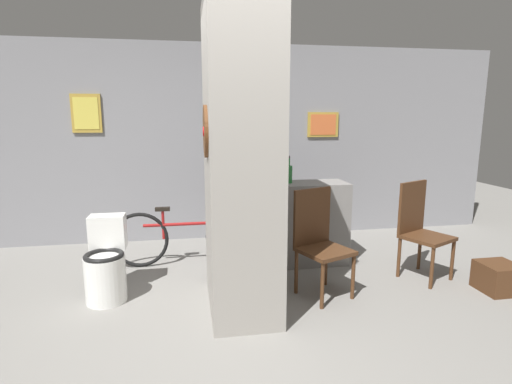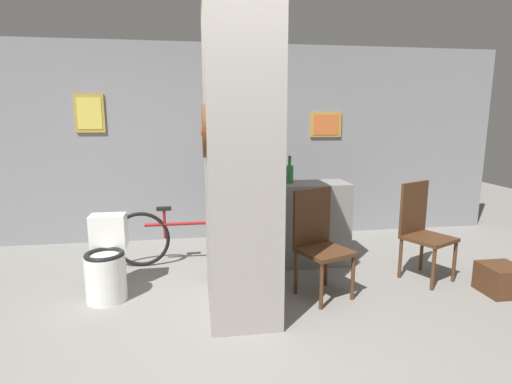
# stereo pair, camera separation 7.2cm
# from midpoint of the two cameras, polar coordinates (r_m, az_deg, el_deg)

# --- Properties ---
(ground_plane) EXTENTS (14.00, 14.00, 0.00)m
(ground_plane) POSITION_cam_midpoint_polar(r_m,az_deg,el_deg) (3.27, -2.76, -19.88)
(ground_plane) COLOR gray
(wall_back) EXTENTS (8.00, 0.09, 2.60)m
(wall_back) POSITION_cam_midpoint_polar(r_m,az_deg,el_deg) (5.44, -6.31, 6.89)
(wall_back) COLOR gray
(wall_back) RESTS_ON ground_plane
(pillar_center) EXTENTS (0.60, 1.03, 2.60)m
(pillar_center) POSITION_cam_midpoint_polar(r_m,az_deg,el_deg) (3.35, -2.85, 4.53)
(pillar_center) COLOR gray
(pillar_center) RESTS_ON ground_plane
(counter_shelf) EXTENTS (1.50, 0.44, 0.93)m
(counter_shelf) POSITION_cam_midpoint_polar(r_m,az_deg,el_deg) (4.52, 3.10, -4.60)
(counter_shelf) COLOR gray
(counter_shelf) RESTS_ON ground_plane
(toilet) EXTENTS (0.36, 0.52, 0.75)m
(toilet) POSITION_cam_midpoint_polar(r_m,az_deg,el_deg) (3.97, -21.13, -9.70)
(toilet) COLOR white
(toilet) RESTS_ON ground_plane
(chair_near_pillar) EXTENTS (0.55, 0.55, 1.00)m
(chair_near_pillar) POSITION_cam_midpoint_polar(r_m,az_deg,el_deg) (3.80, 8.46, -6.62)
(chair_near_pillar) COLOR #4C2D19
(chair_near_pillar) RESTS_ON ground_plane
(chair_by_doorway) EXTENTS (0.57, 0.57, 1.00)m
(chair_by_doorway) POSITION_cam_midpoint_polar(r_m,az_deg,el_deg) (4.48, 21.97, -4.63)
(chair_by_doorway) COLOR #4C2D19
(chair_by_doorway) RESTS_ON ground_plane
(bicycle) EXTENTS (1.66, 0.42, 0.68)m
(bicycle) POSITION_cam_midpoint_polar(r_m,az_deg,el_deg) (4.61, -10.20, -6.25)
(bicycle) COLOR black
(bicycle) RESTS_ON ground_plane
(bottle_tall) EXTENTS (0.09, 0.09, 0.31)m
(bottle_tall) POSITION_cam_midpoint_polar(r_m,az_deg,el_deg) (4.44, 4.17, 2.72)
(bottle_tall) COLOR #267233
(bottle_tall) RESTS_ON counter_shelf
(floor_crate) EXTENTS (0.35, 0.35, 0.28)m
(floor_crate) POSITION_cam_midpoint_polar(r_m,az_deg,el_deg) (4.55, 30.94, -10.42)
(floor_crate) COLOR #4C2D19
(floor_crate) RESTS_ON ground_plane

